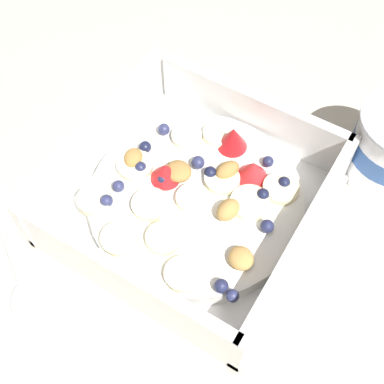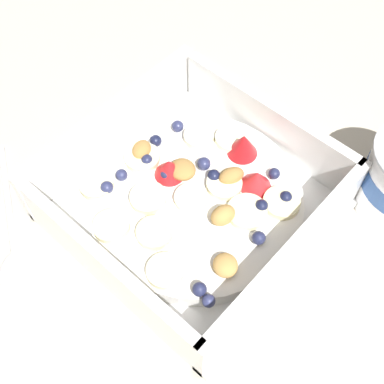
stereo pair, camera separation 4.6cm
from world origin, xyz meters
The scene contains 3 objects.
ground_plane centered at (0.00, 0.00, 0.00)m, with size 2.40×2.40×0.00m, color beige.
fruit_bowl centered at (0.01, 0.00, 0.02)m, with size 0.22×0.22×0.06m.
spoon centered at (0.15, -0.10, 0.00)m, with size 0.11×0.16×0.01m.
Camera 2 is at (0.20, 0.16, 0.42)m, focal length 47.47 mm.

